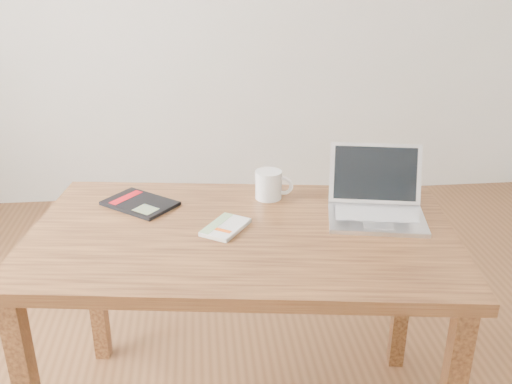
{
  "coord_description": "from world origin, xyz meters",
  "views": [
    {
      "loc": [
        -0.22,
        -1.57,
        1.55
      ],
      "look_at": [
        -0.05,
        0.05,
        0.85
      ],
      "focal_mm": 40.0,
      "sensor_mm": 36.0,
      "label": 1
    }
  ],
  "objects": [
    {
      "name": "room",
      "position": [
        -0.07,
        0.0,
        1.36
      ],
      "size": [
        4.04,
        4.04,
        2.7
      ],
      "color": "brown",
      "rests_on": "ground"
    },
    {
      "name": "desk",
      "position": [
        -0.1,
        -0.01,
        0.66
      ],
      "size": [
        1.39,
        0.92,
        0.75
      ],
      "rotation": [
        0.0,
        0.0,
        -0.14
      ],
      "color": "#58341A",
      "rests_on": "ground"
    },
    {
      "name": "white_guidebook",
      "position": [
        -0.15,
        -0.0,
        0.76
      ],
      "size": [
        0.17,
        0.19,
        0.01
      ],
      "rotation": [
        0.0,
        0.0,
        -0.58
      ],
      "color": "silver",
      "rests_on": "desk"
    },
    {
      "name": "black_guidebook",
      "position": [
        -0.42,
        0.21,
        0.76
      ],
      "size": [
        0.27,
        0.26,
        0.01
      ],
      "rotation": [
        0.0,
        0.0,
        0.88
      ],
      "color": "black",
      "rests_on": "desk"
    },
    {
      "name": "laptop",
      "position": [
        0.34,
        0.06,
        0.79
      ],
      "size": [
        0.35,
        0.34,
        0.2
      ],
      "rotation": [
        0.0,
        0.0,
        -0.2
      ],
      "color": "silver",
      "rests_on": "desk"
    },
    {
      "name": "coffee_mug",
      "position": [
        0.02,
        0.22,
        0.8
      ],
      "size": [
        0.13,
        0.09,
        0.1
      ],
      "rotation": [
        0.0,
        0.0,
        -0.27
      ],
      "color": "white",
      "rests_on": "desk"
    }
  ]
}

